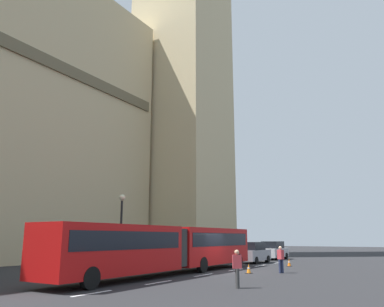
# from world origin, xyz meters

# --- Properties ---
(ground_plane) EXTENTS (160.00, 160.00, 0.00)m
(ground_plane) POSITION_xyz_m (0.00, 0.00, 0.00)
(ground_plane) COLOR #262628
(lane_centre_marking) EXTENTS (25.20, 0.16, 0.01)m
(lane_centre_marking) POSITION_xyz_m (-0.54, 0.00, 0.01)
(lane_centre_marking) COLOR silver
(lane_centre_marking) RESTS_ON ground_plane
(articulated_bus) EXTENTS (18.82, 2.54, 2.90)m
(articulated_bus) POSITION_xyz_m (-3.73, 1.99, 1.75)
(articulated_bus) COLOR #B20F0F
(articulated_bus) RESTS_ON ground_plane
(sedan_lead) EXTENTS (4.40, 1.86, 1.85)m
(sedan_lead) POSITION_xyz_m (9.11, 1.74, 0.91)
(sedan_lead) COLOR gray
(sedan_lead) RESTS_ON ground_plane
(sedan_trailing) EXTENTS (4.40, 1.86, 1.85)m
(sedan_trailing) POSITION_xyz_m (15.75, 2.16, 0.91)
(sedan_trailing) COLOR #B7B7BC
(sedan_trailing) RESTS_ON ground_plane
(traffic_cone_west) EXTENTS (0.36, 0.36, 0.58)m
(traffic_cone_west) POSITION_xyz_m (-0.41, -1.92, 0.28)
(traffic_cone_west) COLOR black
(traffic_cone_west) RESTS_ON ground_plane
(traffic_cone_middle) EXTENTS (0.36, 0.36, 0.58)m
(traffic_cone_middle) POSITION_xyz_m (6.99, -2.22, 0.28)
(traffic_cone_middle) COLOR black
(traffic_cone_middle) RESTS_ON ground_plane
(street_lamp) EXTENTS (0.44, 0.44, 5.27)m
(street_lamp) POSITION_xyz_m (-3.20, 6.50, 3.06)
(street_lamp) COLOR black
(street_lamp) RESTS_ON ground_plane
(pedestrian_near_cones) EXTENTS (0.42, 0.47, 1.69)m
(pedestrian_near_cones) POSITION_xyz_m (-7.42, -4.38, 0.91)
(pedestrian_near_cones) COLOR #333333
(pedestrian_near_cones) RESTS_ON ground_plane
(pedestrian_by_kerb) EXTENTS (0.41, 0.47, 1.69)m
(pedestrian_by_kerb) POSITION_xyz_m (0.92, -3.61, 0.91)
(pedestrian_by_kerb) COLOR #262D4C
(pedestrian_by_kerb) RESTS_ON ground_plane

